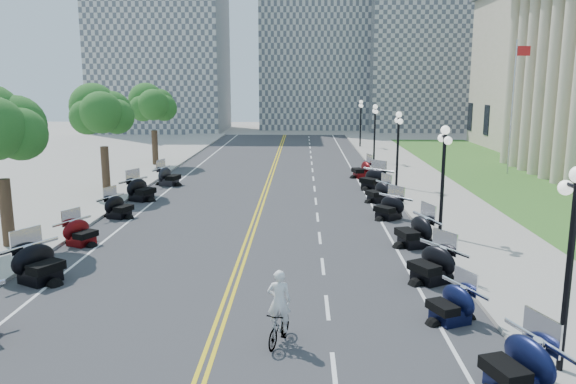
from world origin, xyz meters
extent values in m
plane|color=gray|center=(0.00, 0.00, 0.00)|extent=(160.00, 160.00, 0.00)
cube|color=#333335|center=(0.00, 10.00, 0.00)|extent=(16.00, 90.00, 0.01)
cube|color=yellow|center=(-0.12, 10.00, 0.01)|extent=(0.12, 90.00, 0.00)
cube|color=yellow|center=(0.12, 10.00, 0.01)|extent=(0.12, 90.00, 0.00)
cube|color=white|center=(6.40, 10.00, 0.01)|extent=(0.12, 90.00, 0.00)
cube|color=white|center=(-6.40, 10.00, 0.01)|extent=(0.12, 90.00, 0.00)
cube|color=white|center=(3.20, -8.00, 0.01)|extent=(0.12, 2.00, 0.00)
cube|color=white|center=(3.20, -4.00, 0.01)|extent=(0.12, 2.00, 0.00)
cube|color=white|center=(3.20, 0.00, 0.01)|extent=(0.12, 2.00, 0.00)
cube|color=white|center=(3.20, 4.00, 0.01)|extent=(0.12, 2.00, 0.00)
cube|color=white|center=(3.20, 8.00, 0.01)|extent=(0.12, 2.00, 0.00)
cube|color=white|center=(3.20, 12.00, 0.01)|extent=(0.12, 2.00, 0.00)
cube|color=white|center=(3.20, 16.00, 0.01)|extent=(0.12, 2.00, 0.00)
cube|color=white|center=(3.20, 20.00, 0.01)|extent=(0.12, 2.00, 0.00)
cube|color=white|center=(3.20, 24.00, 0.01)|extent=(0.12, 2.00, 0.00)
cube|color=white|center=(3.20, 28.00, 0.01)|extent=(0.12, 2.00, 0.00)
cube|color=white|center=(3.20, 32.00, 0.01)|extent=(0.12, 2.00, 0.00)
cube|color=white|center=(3.20, 36.00, 0.01)|extent=(0.12, 2.00, 0.00)
cube|color=white|center=(3.20, 40.00, 0.01)|extent=(0.12, 2.00, 0.00)
cube|color=white|center=(3.20, 44.00, 0.01)|extent=(0.12, 2.00, 0.00)
cube|color=white|center=(3.20, 48.00, 0.01)|extent=(0.12, 2.00, 0.00)
cube|color=white|center=(3.20, 52.00, 0.01)|extent=(0.12, 2.00, 0.00)
cube|color=#9E9991|center=(10.50, 10.00, 0.07)|extent=(5.00, 90.00, 0.15)
cube|color=#9E9991|center=(-10.50, 10.00, 0.07)|extent=(5.00, 90.00, 0.15)
cube|color=#356023|center=(17.50, 18.00, 0.05)|extent=(9.00, 60.00, 0.10)
cube|color=gray|center=(-18.00, 62.00, 13.00)|extent=(18.00, 14.00, 26.00)
cube|color=gray|center=(4.00, 68.00, 15.00)|extent=(16.00, 12.00, 30.00)
cube|color=gray|center=(22.00, 65.00, 11.00)|extent=(20.00, 14.00, 22.00)
imported|color=#A51414|center=(1.80, -6.50, 0.49)|extent=(0.91, 1.68, 0.97)
imported|color=silver|center=(1.80, -6.50, 1.84)|extent=(0.63, 0.41, 1.73)
camera|label=1|loc=(2.41, -20.58, 6.93)|focal=35.00mm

